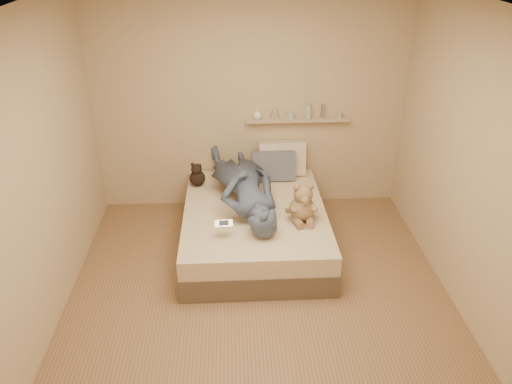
{
  "coord_description": "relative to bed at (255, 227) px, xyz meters",
  "views": [
    {
      "loc": [
        -0.23,
        -3.62,
        3.1
      ],
      "look_at": [
        0.0,
        0.65,
        0.8
      ],
      "focal_mm": 35.0,
      "sensor_mm": 36.0,
      "label": 1
    }
  ],
  "objects": [
    {
      "name": "bed",
      "position": [
        0.0,
        0.0,
        0.0
      ],
      "size": [
        1.5,
        1.9,
        0.45
      ],
      "color": "brown",
      "rests_on": "floor"
    },
    {
      "name": "shelf_bottles",
      "position": [
        0.42,
        0.91,
        0.96
      ],
      "size": [
        1.05,
        0.12,
        0.2
      ],
      "color": "white",
      "rests_on": "wall_shelf"
    },
    {
      "name": "room",
      "position": [
        0.0,
        -0.93,
        1.08
      ],
      "size": [
        3.8,
        3.8,
        3.8
      ],
      "color": "olive",
      "rests_on": "ground"
    },
    {
      "name": "teddy_bear",
      "position": [
        0.47,
        -0.26,
        0.4
      ],
      "size": [
        0.35,
        0.34,
        0.43
      ],
      "color": "#9B7C55",
      "rests_on": "bed"
    },
    {
      "name": "dark_plush",
      "position": [
        -0.63,
        0.57,
        0.35
      ],
      "size": [
        0.18,
        0.18,
        0.28
      ],
      "color": "black",
      "rests_on": "bed"
    },
    {
      "name": "pillow_cream",
      "position": [
        0.37,
        0.83,
        0.43
      ],
      "size": [
        0.55,
        0.24,
        0.42
      ],
      "primitive_type": "cube",
      "rotation": [
        -0.18,
        0.0,
        0.02
      ],
      "color": "beige",
      "rests_on": "bed"
    },
    {
      "name": "game_console",
      "position": [
        -0.32,
        -0.53,
        0.38
      ],
      "size": [
        0.17,
        0.08,
        0.06
      ],
      "color": "#B0B1B7",
      "rests_on": "bed"
    },
    {
      "name": "wall_shelf",
      "position": [
        0.55,
        0.91,
        0.88
      ],
      "size": [
        1.2,
        0.12,
        0.03
      ],
      "primitive_type": "cube",
      "color": "tan",
      "rests_on": "wall_back"
    },
    {
      "name": "pillow_grey",
      "position": [
        0.26,
        0.69,
        0.4
      ],
      "size": [
        0.5,
        0.21,
        0.36
      ],
      "primitive_type": "cube",
      "rotation": [
        -0.2,
        0.0,
        0.02
      ],
      "color": "slate",
      "rests_on": "bed"
    },
    {
      "name": "person",
      "position": [
        -0.11,
        0.17,
        0.43
      ],
      "size": [
        0.96,
        1.78,
        0.4
      ],
      "primitive_type": "imported",
      "rotation": [
        0.0,
        0.0,
        3.35
      ],
      "color": "#444F6B",
      "rests_on": "bed"
    }
  ]
}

